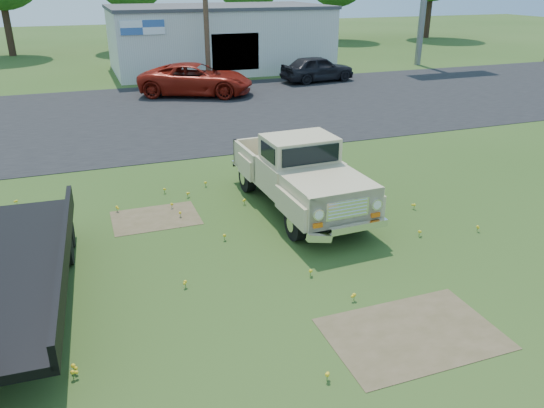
{
  "coord_description": "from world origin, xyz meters",
  "views": [
    {
      "loc": [
        -3.47,
        -9.36,
        5.76
      ],
      "look_at": [
        0.32,
        1.0,
        1.06
      ],
      "focal_mm": 35.0,
      "sensor_mm": 36.0,
      "label": 1
    }
  ],
  "objects": [
    {
      "name": "dirt_patch_b",
      "position": [
        -2.0,
        3.5,
        0.0
      ],
      "size": [
        2.2,
        1.6,
        0.01
      ],
      "primitive_type": "cube",
      "color": "brown",
      "rests_on": "ground"
    },
    {
      "name": "vintage_pickup_truck",
      "position": [
        1.76,
        2.85,
        1.01
      ],
      "size": [
        2.36,
        5.64,
        2.02
      ],
      "primitive_type": null,
      "rotation": [
        0.0,
        0.0,
        0.04
      ],
      "color": "tan",
      "rests_on": "ground"
    },
    {
      "name": "dirt_patch_a",
      "position": [
        1.5,
        -3.0,
        0.0
      ],
      "size": [
        3.0,
        2.0,
        0.01
      ],
      "primitive_type": "cube",
      "color": "brown",
      "rests_on": "ground"
    },
    {
      "name": "asphalt_lot",
      "position": [
        0.0,
        15.0,
        0.0
      ],
      "size": [
        90.0,
        14.0,
        0.02
      ],
      "primitive_type": "cube",
      "color": "black",
      "rests_on": "ground"
    },
    {
      "name": "commercial_building",
      "position": [
        6.0,
        26.99,
        2.1
      ],
      "size": [
        14.2,
        8.2,
        4.15
      ],
      "color": "silver",
      "rests_on": "ground"
    },
    {
      "name": "flatbed_trailer",
      "position": [
        -5.22,
        0.31,
        0.95
      ],
      "size": [
        2.64,
        7.04,
        1.89
      ],
      "primitive_type": null,
      "rotation": [
        0.0,
        0.0,
        -0.05
      ],
      "color": "black",
      "rests_on": "ground"
    },
    {
      "name": "utility_pole_mid",
      "position": [
        4.0,
        22.0,
        4.6
      ],
      "size": [
        1.6,
        0.3,
        9.0
      ],
      "color": "#412A1E",
      "rests_on": "ground"
    },
    {
      "name": "dark_sedan",
      "position": [
        10.28,
        20.23,
        0.76
      ],
      "size": [
        4.67,
        2.33,
        1.53
      ],
      "primitive_type": "imported",
      "rotation": [
        0.0,
        0.0,
        1.69
      ],
      "color": "black",
      "rests_on": "ground"
    },
    {
      "name": "red_pickup",
      "position": [
        2.53,
        18.73,
        0.83
      ],
      "size": [
        6.54,
        4.92,
        1.65
      ],
      "primitive_type": "imported",
      "rotation": [
        0.0,
        0.0,
        1.15
      ],
      "color": "maroon",
      "rests_on": "ground"
    },
    {
      "name": "ground",
      "position": [
        0.0,
        0.0,
        0.0
      ],
      "size": [
        140.0,
        140.0,
        0.0
      ],
      "primitive_type": "plane",
      "color": "#294817",
      "rests_on": "ground"
    }
  ]
}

